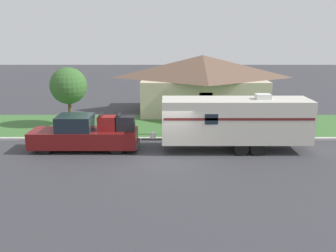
# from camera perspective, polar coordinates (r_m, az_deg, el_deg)

# --- Properties ---
(ground_plane) EXTENTS (120.00, 120.00, 0.00)m
(ground_plane) POSITION_cam_1_polar(r_m,az_deg,el_deg) (19.71, 0.34, -5.16)
(ground_plane) COLOR #38383D
(curb_strip) EXTENTS (80.00, 0.30, 0.14)m
(curb_strip) POSITION_cam_1_polar(r_m,az_deg,el_deg) (23.26, 0.31, -1.96)
(curb_strip) COLOR beige
(curb_strip) RESTS_ON ground_plane
(lawn_strip) EXTENTS (80.00, 7.00, 0.03)m
(lawn_strip) POSITION_cam_1_polar(r_m,az_deg,el_deg) (26.81, 0.29, 0.08)
(lawn_strip) COLOR #3D6B33
(lawn_strip) RESTS_ON ground_plane
(house_across_street) EXTENTS (10.76, 7.31, 4.69)m
(house_across_street) POSITION_cam_1_polar(r_m,az_deg,el_deg) (31.68, 5.40, 6.63)
(house_across_street) COLOR beige
(house_across_street) RESTS_ON ground_plane
(pickup_truck) EXTENTS (6.08, 1.91, 2.08)m
(pickup_truck) POSITION_cam_1_polar(r_m,az_deg,el_deg) (21.58, -12.31, -1.23)
(pickup_truck) COLOR black
(pickup_truck) RESTS_ON ground_plane
(travel_trailer) EXTENTS (9.35, 2.29, 3.21)m
(travel_trailer) POSITION_cam_1_polar(r_m,az_deg,el_deg) (21.20, 10.41, 0.89)
(travel_trailer) COLOR black
(travel_trailer) RESTS_ON ground_plane
(mailbox) EXTENTS (0.48, 0.20, 1.42)m
(mailbox) POSITION_cam_1_polar(r_m,az_deg,el_deg) (24.07, 0.01, 1.08)
(mailbox) COLOR brown
(mailbox) RESTS_ON ground_plane
(tree_in_yard) EXTENTS (2.58, 2.58, 4.16)m
(tree_in_yard) POSITION_cam_1_polar(r_m,az_deg,el_deg) (27.31, -14.77, 5.95)
(tree_in_yard) COLOR brown
(tree_in_yard) RESTS_ON ground_plane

